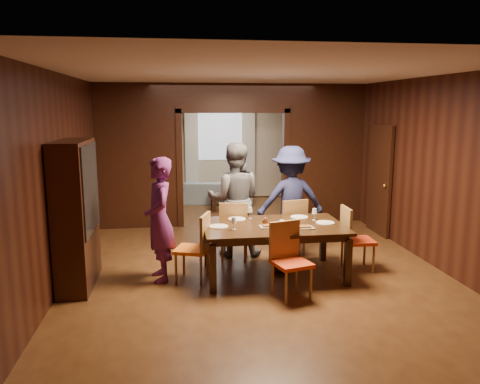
{
  "coord_description": "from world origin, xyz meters",
  "views": [
    {
      "loc": [
        -1.17,
        -7.91,
        2.44
      ],
      "look_at": [
        -0.14,
        -0.4,
        1.05
      ],
      "focal_mm": 35.0,
      "sensor_mm": 36.0,
      "label": 1
    }
  ],
  "objects": [
    {
      "name": "chair_far_r",
      "position": [
        0.66,
        -0.6,
        0.48
      ],
      "size": [
        0.52,
        0.52,
        0.97
      ],
      "primitive_type": null,
      "rotation": [
        0.0,
        0.0,
        3.36
      ],
      "color": "#D04513",
      "rests_on": "floor"
    },
    {
      "name": "ceiling",
      "position": [
        0.0,
        0.0,
        2.9
      ],
      "size": [
        5.5,
        9.0,
        0.02
      ],
      "primitive_type": "cube",
      "color": "silver",
      "rests_on": "room_walls"
    },
    {
      "name": "dining_table",
      "position": [
        0.2,
        -1.49,
        0.38
      ],
      "size": [
        2.02,
        1.25,
        0.76
      ],
      "primitive_type": "cube",
      "color": "black",
      "rests_on": "floor"
    },
    {
      "name": "chair_near",
      "position": [
        0.27,
        -2.31,
        0.48
      ],
      "size": [
        0.55,
        0.55,
        0.97
      ],
      "primitive_type": null,
      "rotation": [
        0.0,
        0.0,
        0.28
      ],
      "color": "red",
      "rests_on": "floor"
    },
    {
      "name": "person_grey",
      "position": [
        -0.24,
        -0.46,
        0.94
      ],
      "size": [
        1.01,
        0.85,
        1.87
      ],
      "primitive_type": "imported",
      "rotation": [
        0.0,
        0.0,
        2.98
      ],
      "color": "#515158",
      "rests_on": "floor"
    },
    {
      "name": "plate_far_r",
      "position": [
        0.69,
        -1.1,
        0.77
      ],
      "size": [
        0.27,
        0.27,
        0.01
      ],
      "primitive_type": "cylinder",
      "color": "white",
      "rests_on": "dining_table"
    },
    {
      "name": "window_far",
      "position": [
        0.0,
        4.44,
        1.7
      ],
      "size": [
        1.2,
        0.03,
        1.3
      ],
      "primitive_type": "cube",
      "color": "silver",
      "rests_on": "back_wall"
    },
    {
      "name": "platter_a",
      "position": [
        0.13,
        -1.62,
        0.78
      ],
      "size": [
        0.3,
        0.2,
        0.04
      ],
      "primitive_type": "cube",
      "color": "gray",
      "rests_on": "dining_table"
    },
    {
      "name": "person_purple",
      "position": [
        -1.42,
        -1.44,
        0.88
      ],
      "size": [
        0.54,
        0.71,
        1.75
      ],
      "primitive_type": "imported",
      "rotation": [
        0.0,
        0.0,
        -1.38
      ],
      "color": "#612264",
      "rests_on": "floor"
    },
    {
      "name": "room_walls",
      "position": [
        0.0,
        1.89,
        1.51
      ],
      "size": [
        5.52,
        9.01,
        2.9
      ],
      "color": "black",
      "rests_on": "floor"
    },
    {
      "name": "door_right",
      "position": [
        2.7,
        0.5,
        1.05
      ],
      "size": [
        0.06,
        0.9,
        2.1
      ],
      "primitive_type": "cube",
      "color": "black",
      "rests_on": "floor"
    },
    {
      "name": "wineglass_far",
      "position": [
        -0.08,
        -1.07,
        0.85
      ],
      "size": [
        0.08,
        0.08,
        0.18
      ],
      "primitive_type": null,
      "color": "silver",
      "rests_on": "dining_table"
    },
    {
      "name": "coffee_table",
      "position": [
        0.01,
        2.99,
        0.2
      ],
      "size": [
        0.8,
        0.5,
        0.4
      ],
      "primitive_type": "cube",
      "color": "black",
      "rests_on": "floor"
    },
    {
      "name": "condiment_jar",
      "position": [
        0.07,
        -1.52,
        0.82
      ],
      "size": [
        0.08,
        0.08,
        0.11
      ],
      "primitive_type": null,
      "color": "#532B13",
      "rests_on": "dining_table"
    },
    {
      "name": "plate_far_l",
      "position": [
        -0.28,
        -1.1,
        0.77
      ],
      "size": [
        0.27,
        0.27,
        0.01
      ],
      "primitive_type": "cylinder",
      "color": "silver",
      "rests_on": "dining_table"
    },
    {
      "name": "person_navy",
      "position": [
        0.71,
        -0.47,
        0.9
      ],
      "size": [
        1.19,
        0.72,
        1.8
      ],
      "primitive_type": "imported",
      "rotation": [
        0.0,
        0.0,
        3.18
      ],
      "color": "#1C2046",
      "rests_on": "floor"
    },
    {
      "name": "plate_right",
      "position": [
        0.97,
        -1.5,
        0.77
      ],
      "size": [
        0.27,
        0.27,
        0.01
      ],
      "primitive_type": "cylinder",
      "color": "white",
      "rests_on": "dining_table"
    },
    {
      "name": "chair_right",
      "position": [
        1.52,
        -1.44,
        0.48
      ],
      "size": [
        0.45,
        0.45,
        0.97
      ],
      "primitive_type": null,
      "rotation": [
        0.0,
        0.0,
        1.54
      ],
      "color": "red",
      "rests_on": "floor"
    },
    {
      "name": "plate_left",
      "position": [
        -0.59,
        -1.5,
        0.77
      ],
      "size": [
        0.27,
        0.27,
        0.01
      ],
      "primitive_type": "cylinder",
      "color": "silver",
      "rests_on": "dining_table"
    },
    {
      "name": "sofa",
      "position": [
        -0.21,
        3.85,
        0.28
      ],
      "size": [
        2.03,
        1.05,
        0.57
      ],
      "primitive_type": "imported",
      "rotation": [
        0.0,
        0.0,
        2.99
      ],
      "color": "#96B2C4",
      "rests_on": "floor"
    },
    {
      "name": "platter_b",
      "position": [
        0.56,
        -1.75,
        0.78
      ],
      "size": [
        0.3,
        0.2,
        0.04
      ],
      "primitive_type": "cube",
      "color": "gray",
      "rests_on": "dining_table"
    },
    {
      "name": "chair_far_l",
      "position": [
        -0.27,
        -0.7,
        0.48
      ],
      "size": [
        0.52,
        0.52,
        0.97
      ],
      "primitive_type": null,
      "rotation": [
        0.0,
        0.0,
        2.94
      ],
      "color": "#BE4F11",
      "rests_on": "floor"
    },
    {
      "name": "floor",
      "position": [
        0.0,
        0.0,
        0.0
      ],
      "size": [
        9.0,
        9.0,
        0.0
      ],
      "primitive_type": "plane",
      "color": "#4C2A15",
      "rests_on": "ground"
    },
    {
      "name": "chair_left",
      "position": [
        -0.98,
        -1.54,
        0.48
      ],
      "size": [
        0.56,
        0.56,
        0.97
      ],
      "primitive_type": null,
      "rotation": [
        0.0,
        0.0,
        -1.9
      ],
      "color": "orange",
      "rests_on": "floor"
    },
    {
      "name": "wineglass_right",
      "position": [
        0.86,
        -1.32,
        0.85
      ],
      "size": [
        0.08,
        0.08,
        0.18
      ],
      "primitive_type": null,
      "color": "white",
      "rests_on": "dining_table"
    },
    {
      "name": "wineglass_left",
      "position": [
        -0.4,
        -1.7,
        0.85
      ],
      "size": [
        0.08,
        0.08,
        0.18
      ],
      "primitive_type": null,
      "color": "white",
      "rests_on": "dining_table"
    },
    {
      "name": "curtain_left",
      "position": [
        -0.75,
        4.4,
        1.25
      ],
      "size": [
        0.35,
        0.06,
        2.4
      ],
      "primitive_type": "cube",
      "color": "white",
      "rests_on": "back_wall"
    },
    {
      "name": "tumbler",
      "position": [
        0.25,
        -1.8,
        0.83
      ],
      "size": [
        0.07,
        0.07,
        0.14
      ],
      "primitive_type": "cylinder",
      "color": "white",
      "rests_on": "dining_table"
    },
    {
      "name": "serving_bowl",
      "position": [
        0.34,
        -1.38,
        0.8
      ],
      "size": [
        0.3,
        0.3,
        0.07
      ],
      "primitive_type": "imported",
      "color": "black",
      "rests_on": "dining_table"
    },
    {
      "name": "hutch",
      "position": [
        -2.53,
        -1.5,
        1.0
      ],
      "size": [
        0.4,
        1.2,
        2.0
      ],
      "primitive_type": "cube",
      "color": "black",
      "rests_on": "floor"
    },
    {
      "name": "plate_near",
      "position": [
        0.22,
        -1.88,
        0.77
      ],
      "size": [
        0.27,
        0.27,
        0.01
      ],
      "primitive_type": "cylinder",
      "color": "silver",
      "rests_on": "dining_table"
    },
    {
      "name": "curtain_right",
      "position": [
        0.75,
        4.4,
        1.25
      ],
      "size": [
        0.35,
        0.06,
        2.4
      ],
      "primitive_type": "cube",
      "color": "white",
      "rests_on": "back_wall"
    }
  ]
}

